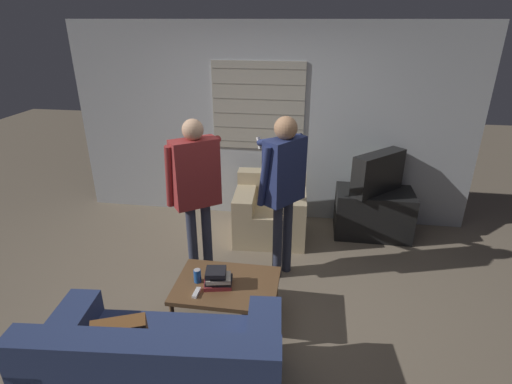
% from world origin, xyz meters
% --- Properties ---
extents(ground_plane, '(16.00, 16.00, 0.00)m').
position_xyz_m(ground_plane, '(0.00, 0.00, 0.00)').
color(ground_plane, '#7F705B').
extents(wall_back, '(5.20, 0.08, 2.55)m').
position_xyz_m(wall_back, '(-0.00, 2.03, 1.28)').
color(wall_back, '#ADB2B7').
rests_on(wall_back, ground_plane).
extents(couch_blue, '(1.72, 0.99, 0.85)m').
position_xyz_m(couch_blue, '(-0.36, -1.13, 0.32)').
color(couch_blue, navy).
rests_on(couch_blue, ground_plane).
extents(armchair_beige, '(0.91, 0.82, 0.79)m').
position_xyz_m(armchair_beige, '(0.11, 1.42, 0.33)').
color(armchair_beige, '#C6B289').
rests_on(armchair_beige, ground_plane).
extents(coffee_table, '(0.91, 0.65, 0.41)m').
position_xyz_m(coffee_table, '(-0.09, -0.20, 0.37)').
color(coffee_table, brown).
rests_on(coffee_table, ground_plane).
extents(tv_stand, '(0.94, 0.55, 0.59)m').
position_xyz_m(tv_stand, '(1.38, 1.65, 0.30)').
color(tv_stand, black).
rests_on(tv_stand, ground_plane).
extents(tv, '(0.67, 0.68, 0.50)m').
position_xyz_m(tv, '(1.38, 1.65, 0.84)').
color(tv, black).
rests_on(tv, tv_stand).
extents(person_left_standing, '(0.53, 0.87, 1.73)m').
position_xyz_m(person_left_standing, '(-0.51, 0.38, 1.10)').
color(person_left_standing, '#33384C').
rests_on(person_left_standing, ground_plane).
extents(person_right_standing, '(0.58, 0.81, 1.73)m').
position_xyz_m(person_right_standing, '(0.32, 0.62, 1.11)').
color(person_right_standing, '#33384C').
rests_on(person_right_standing, ground_plane).
extents(book_stack, '(0.27, 0.21, 0.17)m').
position_xyz_m(book_stack, '(-0.16, -0.25, 0.49)').
color(book_stack, maroon).
rests_on(book_stack, coffee_table).
extents(soda_can, '(0.07, 0.07, 0.13)m').
position_xyz_m(soda_can, '(-0.35, -0.22, 0.47)').
color(soda_can, '#194C9E').
rests_on(soda_can, coffee_table).
extents(spare_remote, '(0.05, 0.13, 0.02)m').
position_xyz_m(spare_remote, '(-0.31, -0.39, 0.42)').
color(spare_remote, white).
rests_on(spare_remote, coffee_table).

